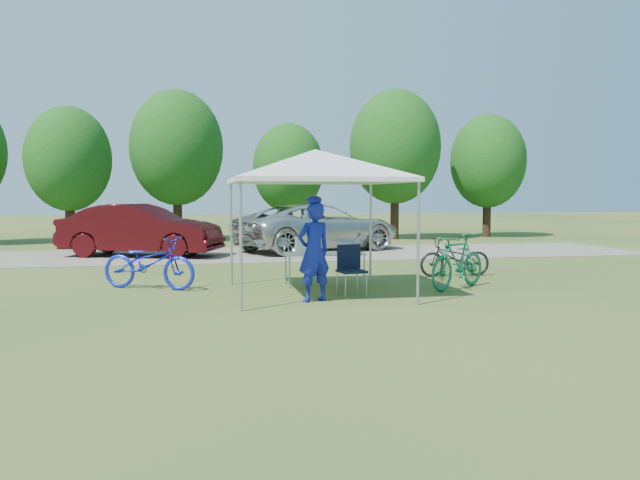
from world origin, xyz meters
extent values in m
plane|color=#2D5119|center=(0.00, 0.00, 0.00)|extent=(100.00, 100.00, 0.00)
cube|color=gray|center=(0.00, 8.00, 0.01)|extent=(24.00, 5.00, 0.02)
cylinder|color=#A5A5AA|center=(-1.50, -1.50, 1.05)|extent=(0.05, 0.05, 2.10)
cylinder|color=#A5A5AA|center=(1.50, -1.50, 1.05)|extent=(0.05, 0.05, 2.10)
cylinder|color=#A5A5AA|center=(-1.50, 1.50, 1.05)|extent=(0.05, 0.05, 2.10)
cylinder|color=#A5A5AA|center=(1.50, 1.50, 1.05)|extent=(0.05, 0.05, 2.10)
cube|color=silver|center=(0.00, 0.00, 2.14)|extent=(3.15, 3.15, 0.08)
pyramid|color=silver|center=(0.00, 0.00, 2.73)|extent=(4.53, 4.53, 0.55)
cylinder|color=#382314|center=(-7.00, 13.70, 0.88)|extent=(0.36, 0.36, 1.75)
ellipsoid|color=#144711|center=(-7.00, 13.70, 3.25)|extent=(3.20, 3.20, 4.00)
cylinder|color=#382314|center=(-3.00, 14.30, 1.01)|extent=(0.36, 0.36, 2.03)
ellipsoid|color=#144711|center=(-3.00, 14.30, 3.77)|extent=(3.71, 3.71, 4.64)
cylinder|color=#382314|center=(1.50, 14.10, 0.80)|extent=(0.36, 0.36, 1.61)
ellipsoid|color=#144711|center=(1.50, 14.10, 2.99)|extent=(2.94, 2.94, 3.68)
cylinder|color=#382314|center=(6.00, 13.80, 1.05)|extent=(0.36, 0.36, 2.10)
ellipsoid|color=#144711|center=(6.00, 13.80, 3.90)|extent=(3.84, 3.84, 4.80)
cylinder|color=#382314|center=(10.50, 14.40, 0.91)|extent=(0.36, 0.36, 1.82)
ellipsoid|color=#144711|center=(10.50, 14.40, 3.38)|extent=(3.33, 3.33, 4.16)
cube|color=white|center=(0.40, 1.12, 0.66)|extent=(1.64, 0.68, 0.04)
cylinder|color=#A5A5AA|center=(-0.37, 0.82, 0.32)|extent=(0.04, 0.04, 0.64)
cylinder|color=#A5A5AA|center=(1.18, 0.82, 0.32)|extent=(0.04, 0.04, 0.64)
cylinder|color=#A5A5AA|center=(-0.37, 1.41, 0.32)|extent=(0.04, 0.04, 0.64)
cylinder|color=#A5A5AA|center=(1.18, 1.41, 0.32)|extent=(0.04, 0.04, 0.64)
cube|color=black|center=(0.65, -0.24, 0.44)|extent=(0.55, 0.55, 0.04)
cube|color=black|center=(0.65, 0.00, 0.70)|extent=(0.48, 0.12, 0.48)
cylinder|color=#A5A5AA|center=(0.44, -0.45, 0.21)|extent=(0.02, 0.02, 0.42)
cylinder|color=#A5A5AA|center=(0.86, -0.45, 0.21)|extent=(0.02, 0.02, 0.42)
cylinder|color=#A5A5AA|center=(0.44, -0.02, 0.21)|extent=(0.02, 0.02, 0.42)
cylinder|color=#A5A5AA|center=(0.86, -0.02, 0.21)|extent=(0.02, 0.02, 0.42)
cube|color=white|center=(0.02, 1.12, 0.82)|extent=(0.44, 0.29, 0.29)
cube|color=white|center=(0.02, 1.12, 0.99)|extent=(0.46, 0.31, 0.04)
cylinder|color=#D1E335|center=(0.96, 1.07, 0.71)|extent=(0.08, 0.08, 0.06)
imported|color=#131D9B|center=(-0.18, -0.81, 0.88)|extent=(0.75, 0.62, 1.75)
imported|color=#1626C6|center=(-3.15, 1.23, 0.53)|extent=(2.11, 1.51, 1.05)
imported|color=#176B42|center=(2.92, 0.09, 0.55)|extent=(1.81, 1.47, 1.11)
imported|color=black|center=(3.63, 1.87, 0.44)|extent=(1.69, 0.60, 0.89)
imported|color=beige|center=(1.74, 8.84, 0.80)|extent=(6.22, 4.60, 1.57)
imported|color=#420B0E|center=(-3.89, 8.03, 0.81)|extent=(5.09, 3.20, 1.58)
camera|label=1|loc=(-2.15, -11.54, 1.88)|focal=35.00mm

